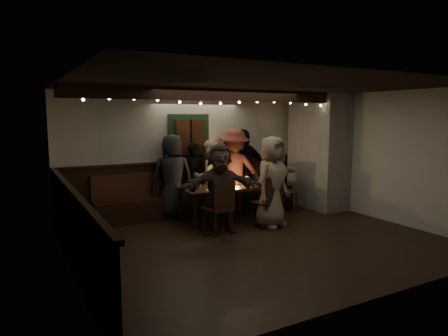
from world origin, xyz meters
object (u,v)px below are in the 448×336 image
chair_end (283,188)px  person_d (234,170)px  person_b (193,179)px  person_c (209,177)px  person_g (272,182)px  person_e (244,169)px  dining_table (229,189)px  chair_near_left (221,204)px  person_f (220,188)px  high_top (282,184)px  person_a (172,176)px  chair_near_right (270,198)px

chair_end → person_d: 1.13m
person_b → person_c: person_c is taller
person_g → person_e: bearing=58.6°
dining_table → chair_near_left: (-0.61, -0.81, -0.09)m
person_b → person_f: person_f is taller
dining_table → high_top: size_ratio=2.17×
high_top → person_f: 2.30m
person_a → chair_near_left: bearing=112.6°
person_c → chair_near_right: bearing=108.3°
person_b → chair_near_left: bearing=93.9°
chair_near_left → chair_near_right: bearing=0.2°
person_a → person_f: bearing=115.8°
person_b → person_e: size_ratio=0.86×
chair_end → person_a: person_a is taller
person_e → person_a: bearing=3.5°
dining_table → person_a: 1.20m
person_b → person_a: bearing=13.0°
chair_near_left → person_a: (-0.31, 1.54, 0.32)m
chair_near_right → person_a: bearing=131.7°
dining_table → chair_end: 1.41m
chair_near_right → person_c: person_c is taller
person_g → chair_near_left: bearing=161.3°
high_top → person_a: person_a is taller
chair_near_left → chair_near_right: chair_near_right is taller
chair_end → chair_near_right: bearing=-137.5°
person_b → person_e: bearing=-170.4°
person_b → person_d: bearing=-176.7°
dining_table → chair_end: size_ratio=2.06×
chair_near_right → person_d: size_ratio=0.54×
dining_table → person_a: person_a is taller
person_c → person_a: bearing=-4.0°
chair_near_right → person_g: person_g is taller
chair_near_left → chair_end: (2.02, 0.87, -0.01)m
person_e → person_f: 1.98m
chair_end → person_f: person_f is taller
person_b → person_g: person_g is taller
dining_table → person_d: size_ratio=1.08×
person_c → person_g: person_g is taller
chair_near_right → person_b: bearing=119.7°
person_d → person_e: 0.34m
person_b → person_g: 1.82m
chair_end → person_e: size_ratio=0.53×
dining_table → high_top: bearing=9.5°
dining_table → person_e: bearing=42.1°
chair_near_left → person_c: person_c is taller
chair_near_left → chair_end: bearing=23.4°
person_c → person_g: (0.60, -1.50, 0.07)m
high_top → person_e: (-0.71, 0.49, 0.33)m
person_c → person_f: 1.45m
person_c → person_f: (-0.46, -1.38, 0.02)m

